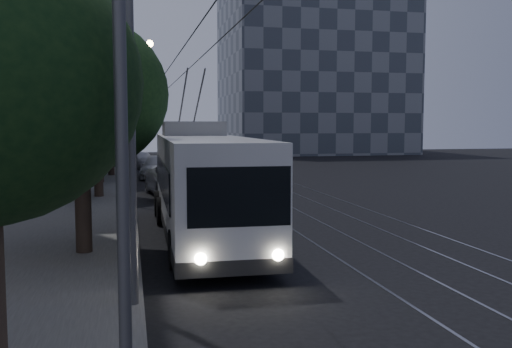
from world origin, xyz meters
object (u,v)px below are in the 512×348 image
object	(u,v)px
car_white_b	(157,167)
streetlamp_near	(150,23)
pickup_silver	(179,180)
car_white_c	(167,167)
car_white_a	(172,173)
trolleybus	(203,184)
car_white_d	(142,160)
streetlamp_far	(126,94)

from	to	relation	value
car_white_b	streetlamp_near	size ratio (longest dim) A/B	0.55
pickup_silver	car_white_c	world-z (taller)	pickup_silver
car_white_a	car_white_b	world-z (taller)	car_white_b
trolleybus	streetlamp_near	world-z (taller)	streetlamp_near
car_white_d	streetlamp_far	size ratio (longest dim) A/B	0.47
trolleybus	pickup_silver	size ratio (longest dim) A/B	2.08
car_white_b	car_white_c	size ratio (longest dim) A/B	1.25
trolleybus	streetlamp_far	size ratio (longest dim) A/B	1.40
trolleybus	streetlamp_near	size ratio (longest dim) A/B	1.38
pickup_silver	car_white_b	world-z (taller)	pickup_silver
trolleybus	streetlamp_near	bearing A→B (deg)	-103.79
trolleybus	car_white_a	distance (m)	16.83
car_white_a	car_white_c	bearing A→B (deg)	90.50
trolleybus	car_white_d	distance (m)	29.99
trolleybus	streetlamp_near	distance (m)	8.37
pickup_silver	streetlamp_far	xyz separation A→B (m)	(-2.60, 7.54, 4.68)
streetlamp_near	car_white_b	bearing A→B (deg)	87.21
trolleybus	car_white_d	size ratio (longest dim) A/B	2.96
car_white_b	car_white_c	bearing A→B (deg)	65.56
car_white_a	car_white_c	distance (m)	5.50
car_white_c	car_white_d	distance (m)	7.81
car_white_d	streetlamp_near	xyz separation A→B (m)	(-0.52, -37.13, 4.86)
car_white_a	car_white_b	distance (m)	4.32
trolleybus	car_white_a	world-z (taller)	trolleybus
streetlamp_near	pickup_silver	bearing A→B (deg)	83.55
car_white_c	car_white_d	bearing A→B (deg)	119.21
streetlamp_far	car_white_c	bearing A→B (deg)	57.87
car_white_b	streetlamp_near	distance (m)	28.69
car_white_a	car_white_d	distance (m)	13.24
pickup_silver	car_white_c	size ratio (longest dim) A/B	1.51
pickup_silver	streetlamp_near	xyz separation A→B (m)	(-2.00, -17.65, 4.74)
car_white_b	streetlamp_near	xyz separation A→B (m)	(-1.37, -28.24, 4.86)
car_white_b	car_white_d	distance (m)	8.93
pickup_silver	streetlamp_far	bearing A→B (deg)	102.83
car_white_d	streetlamp_far	world-z (taller)	streetlamp_far
car_white_c	car_white_d	world-z (taller)	car_white_d
trolleybus	pickup_silver	distance (m)	10.50
pickup_silver	car_white_d	xyz separation A→B (m)	(-1.47, 19.48, -0.12)
car_white_c	car_white_a	bearing A→B (deg)	-72.43
car_white_a	streetlamp_near	size ratio (longest dim) A/B	0.42
trolleybus	car_white_d	bearing A→B (deg)	93.63
trolleybus	car_white_a	size ratio (longest dim) A/B	3.24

